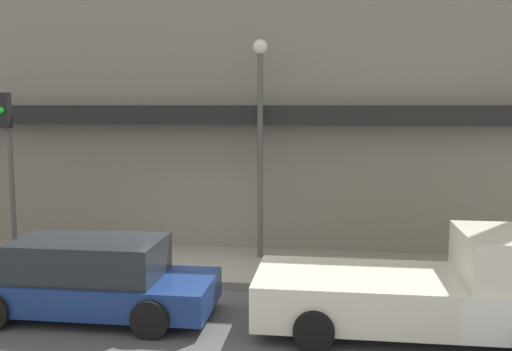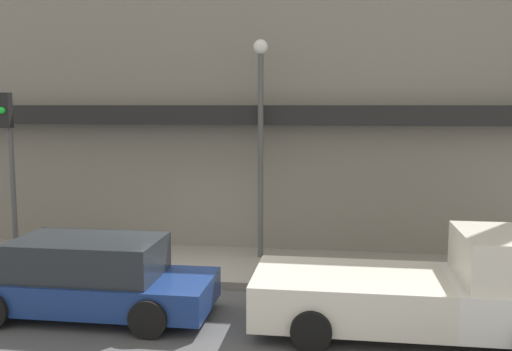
# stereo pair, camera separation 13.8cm
# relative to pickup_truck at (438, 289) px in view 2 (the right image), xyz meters

# --- Properties ---
(ground_plane) EXTENTS (80.00, 80.00, 0.00)m
(ground_plane) POSITION_rel_pickup_truck_xyz_m (-5.09, 1.79, -0.80)
(ground_plane) COLOR #4C4C4F
(sidewalk) EXTENTS (36.00, 3.07, 0.18)m
(sidewalk) POSITION_rel_pickup_truck_xyz_m (-5.09, 3.33, -0.71)
(sidewalk) COLOR gray
(sidewalk) RESTS_ON ground
(building) EXTENTS (19.80, 3.80, 11.20)m
(building) POSITION_rel_pickup_truck_xyz_m (-5.07, 6.34, 3.37)
(building) COLOR gray
(building) RESTS_ON ground
(pickup_truck) EXTENTS (5.66, 2.31, 1.84)m
(pickup_truck) POSITION_rel_pickup_truck_xyz_m (0.00, 0.00, 0.00)
(pickup_truck) COLOR white
(pickup_truck) RESTS_ON ground
(parked_car) EXTENTS (4.75, 2.05, 1.50)m
(parked_car) POSITION_rel_pickup_truck_xyz_m (-6.45, -0.00, -0.08)
(parked_car) COLOR navy
(parked_car) RESTS_ON ground
(fire_hydrant) EXTENTS (0.21, 0.21, 0.70)m
(fire_hydrant) POSITION_rel_pickup_truck_xyz_m (-5.91, 2.29, -0.28)
(fire_hydrant) COLOR #196633
(fire_hydrant) RESTS_ON sidewalk
(street_lamp) EXTENTS (0.36, 0.36, 5.42)m
(street_lamp) POSITION_rel_pickup_truck_xyz_m (-3.67, 3.96, 2.77)
(street_lamp) COLOR #4C4C4C
(street_lamp) RESTS_ON sidewalk
(traffic_light) EXTENTS (0.28, 0.42, 4.11)m
(traffic_light) POSITION_rel_pickup_truck_xyz_m (-9.30, 2.17, 2.18)
(traffic_light) COLOR #4C4C4C
(traffic_light) RESTS_ON sidewalk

